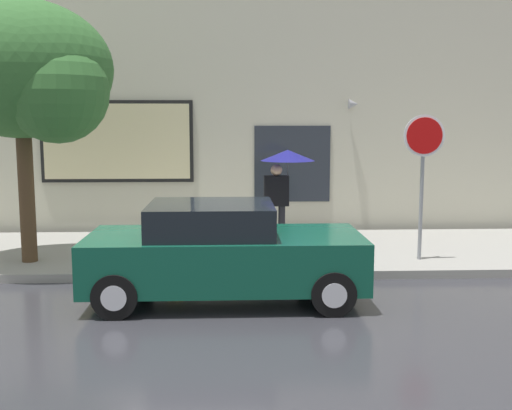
# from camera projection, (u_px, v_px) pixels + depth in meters

# --- Properties ---
(ground_plane) EXTENTS (60.00, 60.00, 0.00)m
(ground_plane) POSITION_uv_depth(u_px,v_px,m) (191.00, 298.00, 9.42)
(ground_plane) COLOR #333338
(sidewalk) EXTENTS (20.00, 4.00, 0.15)m
(sidewalk) POSITION_uv_depth(u_px,v_px,m) (200.00, 252.00, 12.38)
(sidewalk) COLOR gray
(sidewalk) RESTS_ON ground
(building_facade) EXTENTS (20.00, 0.67, 7.00)m
(building_facade) POSITION_uv_depth(u_px,v_px,m) (202.00, 88.00, 14.39)
(building_facade) COLOR beige
(building_facade) RESTS_ON ground
(parked_car) EXTENTS (4.12, 1.92, 1.49)m
(parked_car) POSITION_uv_depth(u_px,v_px,m) (223.00, 253.00, 9.26)
(parked_car) COLOR #0F4C38
(parked_car) RESTS_ON ground
(fire_hydrant) EXTENTS (0.30, 0.44, 0.75)m
(fire_hydrant) POSITION_uv_depth(u_px,v_px,m) (174.00, 246.00, 10.86)
(fire_hydrant) COLOR yellow
(fire_hydrant) RESTS_ON sidewalk
(pedestrian_with_umbrella) EXTENTS (1.09, 1.09, 1.99)m
(pedestrian_with_umbrella) POSITION_uv_depth(u_px,v_px,m) (284.00, 169.00, 12.30)
(pedestrian_with_umbrella) COLOR black
(pedestrian_with_umbrella) RESTS_ON sidewalk
(street_tree) EXTENTS (3.25, 2.76, 4.69)m
(street_tree) POSITION_uv_depth(u_px,v_px,m) (28.00, 74.00, 10.73)
(street_tree) COLOR #4C3823
(street_tree) RESTS_ON sidewalk
(stop_sign) EXTENTS (0.76, 0.10, 2.68)m
(stop_sign) POSITION_uv_depth(u_px,v_px,m) (423.00, 158.00, 11.15)
(stop_sign) COLOR gray
(stop_sign) RESTS_ON sidewalk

